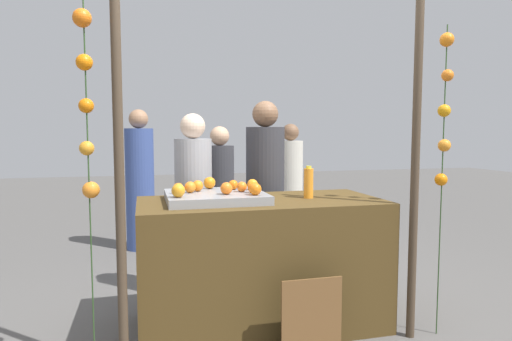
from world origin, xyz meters
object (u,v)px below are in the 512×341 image
at_px(juice_bottle, 309,183).
at_px(vendor_left, 194,212).
at_px(vendor_right, 265,203).
at_px(orange_1, 255,189).
at_px(stall_counter, 261,263).
at_px(orange_0, 178,188).
at_px(chalkboard_sign, 311,321).

distance_m(juice_bottle, vendor_left, 1.09).
bearing_deg(vendor_right, juice_bottle, -78.42).
height_order(orange_1, vendor_left, vendor_left).
bearing_deg(stall_counter, vendor_left, 120.38).
relative_size(orange_0, orange_1, 0.90).
height_order(orange_0, orange_1, orange_1).
xyz_separation_m(stall_counter, vendor_right, (0.22, 0.68, 0.32)).
bearing_deg(chalkboard_sign, orange_1, 120.95).
height_order(stall_counter, vendor_left, vendor_left).
xyz_separation_m(orange_0, vendor_left, (0.18, 0.66, -0.29)).
xyz_separation_m(chalkboard_sign, vendor_right, (0.06, 1.27, 0.53)).
bearing_deg(vendor_right, chalkboard_sign, -92.62).
xyz_separation_m(orange_1, vendor_right, (0.31, 0.85, -0.24)).
bearing_deg(stall_counter, vendor_right, 72.09).
xyz_separation_m(orange_0, juice_bottle, (0.95, -0.05, 0.02)).
xyz_separation_m(chalkboard_sign, vendor_left, (-0.57, 1.28, 0.48)).
relative_size(orange_0, juice_bottle, 0.32).
bearing_deg(chalkboard_sign, stall_counter, 105.73).
height_order(orange_0, vendor_right, vendor_right).
bearing_deg(vendor_right, orange_1, -109.87).
relative_size(stall_counter, juice_bottle, 7.30).
bearing_deg(chalkboard_sign, orange_0, 140.30).
bearing_deg(juice_bottle, orange_1, -160.27).
height_order(orange_0, chalkboard_sign, orange_0).
bearing_deg(orange_0, juice_bottle, -2.77).
xyz_separation_m(vendor_left, vendor_right, (0.63, -0.01, 0.05)).
xyz_separation_m(stall_counter, vendor_left, (-0.41, 0.70, 0.27)).
bearing_deg(orange_1, vendor_right, 70.13).
bearing_deg(juice_bottle, stall_counter, 179.35).
height_order(orange_1, chalkboard_sign, orange_1).
xyz_separation_m(stall_counter, chalkboard_sign, (0.16, -0.58, -0.21)).
distance_m(orange_0, juice_bottle, 0.95).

